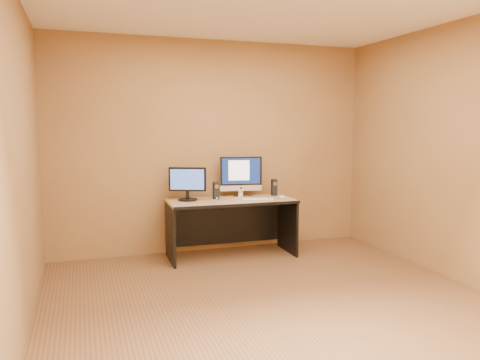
{
  "coord_description": "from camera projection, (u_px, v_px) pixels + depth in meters",
  "views": [
    {
      "loc": [
        -1.57,
        -3.62,
        1.57
      ],
      "look_at": [
        0.18,
        1.49,
        0.93
      ],
      "focal_mm": 35.0,
      "sensor_mm": 36.0,
      "label": 1
    }
  ],
  "objects": [
    {
      "name": "floor",
      "position": [
        276.0,
        305.0,
        4.09
      ],
      "size": [
        4.0,
        4.0,
        0.0
      ],
      "primitive_type": "plane",
      "color": "brown",
      "rests_on": "ground"
    },
    {
      "name": "walls",
      "position": [
        277.0,
        157.0,
        3.94
      ],
      "size": [
        4.0,
        4.0,
        2.6
      ],
      "primitive_type": null,
      "color": "olive",
      "rests_on": "ground"
    },
    {
      "name": "desk",
      "position": [
        231.0,
        228.0,
        5.58
      ],
      "size": [
        1.5,
        0.68,
        0.69
      ],
      "primitive_type": null,
      "rotation": [
        0.0,
        0.0,
        -0.02
      ],
      "color": "tan",
      "rests_on": "ground"
    },
    {
      "name": "imac",
      "position": [
        241.0,
        176.0,
        5.75
      ],
      "size": [
        0.55,
        0.27,
        0.51
      ],
      "primitive_type": null,
      "rotation": [
        0.0,
        0.0,
        -0.16
      ],
      "color": "silver",
      "rests_on": "desk"
    },
    {
      "name": "second_monitor",
      "position": [
        188.0,
        184.0,
        5.46
      ],
      "size": [
        0.5,
        0.38,
        0.39
      ],
      "primitive_type": null,
      "rotation": [
        0.0,
        0.0,
        -0.4
      ],
      "color": "black",
      "rests_on": "desk"
    },
    {
      "name": "speaker_left",
      "position": [
        216.0,
        191.0,
        5.58
      ],
      "size": [
        0.07,
        0.07,
        0.2
      ],
      "primitive_type": null,
      "rotation": [
        0.0,
        0.0,
        0.03
      ],
      "color": "black",
      "rests_on": "desk"
    },
    {
      "name": "speaker_right",
      "position": [
        274.0,
        187.0,
        5.86
      ],
      "size": [
        0.07,
        0.07,
        0.2
      ],
      "primitive_type": null,
      "rotation": [
        0.0,
        0.0,
        -0.04
      ],
      "color": "black",
      "rests_on": "desk"
    },
    {
      "name": "keyboard",
      "position": [
        258.0,
        199.0,
        5.51
      ],
      "size": [
        0.41,
        0.18,
        0.02
      ],
      "primitive_type": "cube",
      "rotation": [
        0.0,
        0.0,
        -0.18
      ],
      "color": "silver",
      "rests_on": "desk"
    },
    {
      "name": "mouse",
      "position": [
        282.0,
        197.0,
        5.62
      ],
      "size": [
        0.06,
        0.1,
        0.03
      ],
      "primitive_type": "ellipsoid",
      "rotation": [
        0.0,
        0.0,
        0.12
      ],
      "color": "white",
      "rests_on": "desk"
    },
    {
      "name": "cable_a",
      "position": [
        246.0,
        195.0,
        5.87
      ],
      "size": [
        0.1,
        0.19,
        0.01
      ],
      "primitive_type": "cylinder",
      "rotation": [
        1.57,
        0.0,
        0.46
      ],
      "color": "black",
      "rests_on": "desk"
    },
    {
      "name": "cable_b",
      "position": [
        237.0,
        195.0,
        5.86
      ],
      "size": [
        0.11,
        0.14,
        0.01
      ],
      "primitive_type": "cylinder",
      "rotation": [
        1.57,
        0.0,
        -0.66
      ],
      "color": "black",
      "rests_on": "desk"
    }
  ]
}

